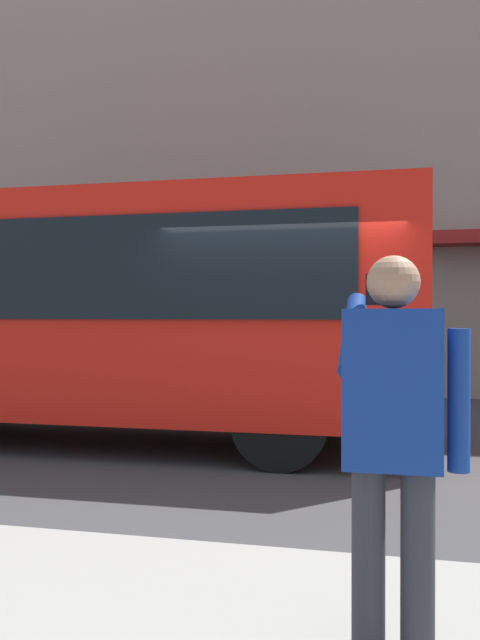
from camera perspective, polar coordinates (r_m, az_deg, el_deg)
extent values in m
plane|color=#38383A|center=(8.22, 4.17, -10.78)|extent=(60.00, 60.00, 0.00)
cube|color=gray|center=(15.45, 8.78, 17.01)|extent=(28.00, 0.80, 12.00)
cube|color=red|center=(9.49, -13.57, 1.04)|extent=(9.00, 2.50, 2.60)
cube|color=black|center=(8.40, -17.59, 3.83)|extent=(7.60, 0.06, 1.10)
cylinder|color=black|center=(9.66, 5.69, -6.09)|extent=(1.00, 0.28, 1.00)
cylinder|color=black|center=(7.51, 3.19, -7.99)|extent=(1.00, 0.28, 1.00)
cylinder|color=#2D2D33|center=(3.23, 13.76, -18.46)|extent=(0.14, 0.14, 0.82)
cylinder|color=#2D2D33|center=(3.24, 10.03, -18.41)|extent=(0.14, 0.14, 0.82)
cube|color=navy|center=(3.08, 11.92, -5.29)|extent=(0.40, 0.24, 0.66)
sphere|color=#A87A5B|center=(3.06, 11.94, 2.93)|extent=(0.22, 0.22, 0.22)
cylinder|color=navy|center=(3.08, 16.79, -6.03)|extent=(0.09, 0.09, 0.58)
cylinder|color=navy|center=(3.23, 8.85, -1.09)|extent=(0.09, 0.48, 0.37)
cube|color=black|center=(3.37, 10.43, 2.38)|extent=(0.07, 0.01, 0.14)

